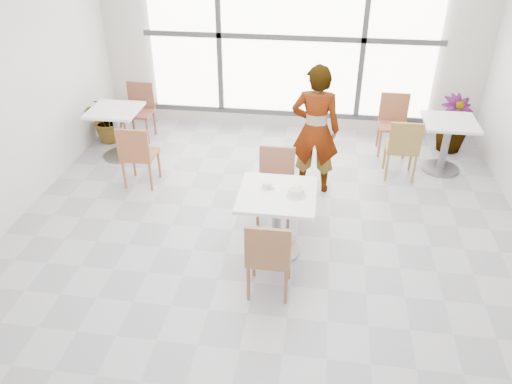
# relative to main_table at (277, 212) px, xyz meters

# --- Properties ---
(floor) EXTENTS (7.00, 7.00, 0.00)m
(floor) POSITION_rel_main_table_xyz_m (-0.16, -0.11, -0.52)
(floor) COLOR #9E9EA5
(floor) RESTS_ON ground
(wall_back) EXTENTS (6.00, 0.00, 6.00)m
(wall_back) POSITION_rel_main_table_xyz_m (-0.16, 3.39, 0.98)
(wall_back) COLOR silver
(wall_back) RESTS_ON ground
(window) EXTENTS (4.60, 0.07, 2.52)m
(window) POSITION_rel_main_table_xyz_m (-0.16, 3.32, 0.98)
(window) COLOR white
(window) RESTS_ON ground
(main_table) EXTENTS (0.80, 0.80, 0.75)m
(main_table) POSITION_rel_main_table_xyz_m (0.00, 0.00, 0.00)
(main_table) COLOR white
(main_table) RESTS_ON ground
(chair_near) EXTENTS (0.42, 0.42, 0.87)m
(chair_near) POSITION_rel_main_table_xyz_m (-0.00, -0.70, -0.02)
(chair_near) COLOR #8B5C3C
(chair_near) RESTS_ON ground
(chair_far) EXTENTS (0.42, 0.42, 0.87)m
(chair_far) POSITION_rel_main_table_xyz_m (-0.09, 0.73, -0.02)
(chair_far) COLOR #996149
(chair_far) RESTS_ON ground
(oatmeal_bowl) EXTENTS (0.21, 0.21, 0.10)m
(oatmeal_bowl) POSITION_rel_main_table_xyz_m (0.19, -0.01, 0.27)
(oatmeal_bowl) COLOR silver
(oatmeal_bowl) RESTS_ON main_table
(coffee_cup) EXTENTS (0.16, 0.13, 0.07)m
(coffee_cup) POSITION_rel_main_table_xyz_m (-0.12, 0.09, 0.26)
(coffee_cup) COLOR silver
(coffee_cup) RESTS_ON main_table
(person) EXTENTS (0.62, 0.41, 1.69)m
(person) POSITION_rel_main_table_xyz_m (0.33, 1.43, 0.32)
(person) COLOR black
(person) RESTS_ON ground
(bg_table_left) EXTENTS (0.70, 0.70, 0.75)m
(bg_table_left) POSITION_rel_main_table_xyz_m (-2.54, 1.96, -0.04)
(bg_table_left) COLOR white
(bg_table_left) RESTS_ON ground
(bg_table_right) EXTENTS (0.70, 0.70, 0.75)m
(bg_table_right) POSITION_rel_main_table_xyz_m (2.13, 2.19, -0.04)
(bg_table_right) COLOR white
(bg_table_right) RESTS_ON ground
(bg_chair_left_near) EXTENTS (0.42, 0.42, 0.87)m
(bg_chair_left_near) POSITION_rel_main_table_xyz_m (-1.94, 1.16, -0.02)
(bg_chair_left_near) COLOR #A15A36
(bg_chair_left_near) RESTS_ON ground
(bg_chair_left_far) EXTENTS (0.42, 0.42, 0.87)m
(bg_chair_left_far) POSITION_rel_main_table_xyz_m (-2.44, 2.68, -0.02)
(bg_chair_left_far) COLOR brown
(bg_chair_left_far) RESTS_ON ground
(bg_chair_right_near) EXTENTS (0.42, 0.42, 0.87)m
(bg_chair_right_near) POSITION_rel_main_table_xyz_m (1.50, 1.85, -0.02)
(bg_chair_right_near) COLOR olive
(bg_chair_right_near) RESTS_ON ground
(bg_chair_right_far) EXTENTS (0.42, 0.42, 0.87)m
(bg_chair_right_far) POSITION_rel_main_table_xyz_m (1.45, 2.74, -0.02)
(bg_chair_right_far) COLOR #995B3A
(bg_chair_right_far) RESTS_ON ground
(plant_left) EXTENTS (0.76, 0.69, 0.75)m
(plant_left) POSITION_rel_main_table_xyz_m (-2.86, 2.47, -0.15)
(plant_left) COLOR #5C8942
(plant_left) RESTS_ON ground
(plant_right) EXTENTS (0.59, 0.59, 0.85)m
(plant_right) POSITION_rel_main_table_xyz_m (2.34, 2.87, -0.10)
(plant_right) COLOR #638B4F
(plant_right) RESTS_ON ground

